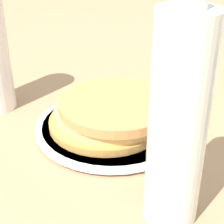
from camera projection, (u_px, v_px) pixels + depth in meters
The scene contains 5 objects.
ground_plane at pixel (135, 129), 0.59m from camera, with size 4.00×4.00×0.00m, color #9E7F5B.
plate at pixel (112, 127), 0.59m from camera, with size 0.24×0.24×0.01m.
pancake_stack at pixel (111, 112), 0.57m from camera, with size 0.19×0.19×0.04m.
juice_glass at pixel (169, 71), 0.69m from camera, with size 0.06×0.06×0.08m.
water_bottle_near at pixel (178, 124), 0.37m from camera, with size 0.06×0.06×0.25m.
Camera 1 is at (0.43, 0.27, 0.31)m, focal length 60.00 mm.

